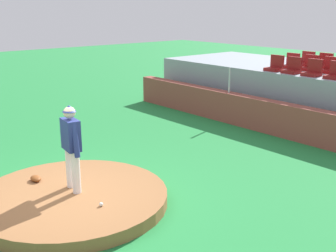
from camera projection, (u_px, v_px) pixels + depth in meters
ground_plane at (72, 204)px, 8.33m from camera, size 60.00×60.00×0.00m
pitchers_mound at (72, 199)px, 8.30m from camera, size 3.69×3.69×0.24m
pitcher at (71, 142)px, 8.16m from camera, size 0.72×0.31×1.70m
baseball at (101, 204)px, 7.71m from camera, size 0.07×0.07×0.07m
fielding_glove at (36, 178)px, 8.82m from camera, size 0.31×0.22×0.11m
brick_barrier at (286, 120)px, 12.52m from camera, size 13.28×0.40×0.98m
fence_post_left at (229, 80)px, 13.94m from camera, size 0.06×0.06×0.80m
bleacher_platform at (336, 96)px, 14.14m from camera, size 12.90×4.07×1.68m
stadium_chair_0 at (275, 66)px, 13.96m from camera, size 0.48×0.44×0.50m
stadium_chair_1 at (293, 68)px, 13.46m from camera, size 0.48×0.44×0.50m
stadium_chair_2 at (313, 71)px, 12.94m from camera, size 0.48×0.44×0.50m
stadium_chair_3 at (336, 73)px, 12.41m from camera, size 0.48×0.44×0.50m
stadium_chair_5 at (291, 63)px, 14.55m from camera, size 0.48×0.44×0.50m
stadium_chair_6 at (310, 66)px, 14.03m from camera, size 0.48×0.44×0.50m
stadium_chair_7 at (330, 68)px, 13.50m from camera, size 0.48×0.44×0.50m
stadium_chair_10 at (306, 61)px, 15.10m from camera, size 0.48×0.44×0.50m
stadium_chair_11 at (324, 63)px, 14.58m from camera, size 0.48×0.44×0.50m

